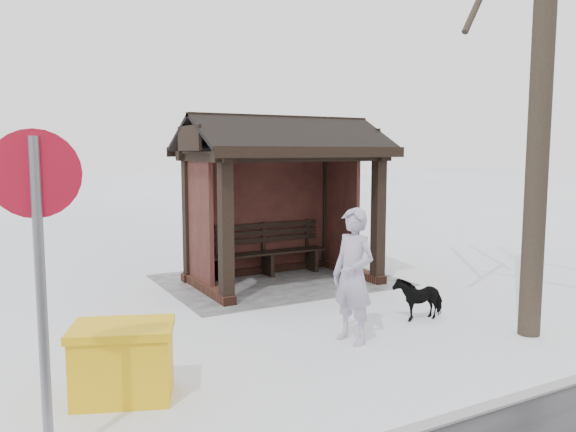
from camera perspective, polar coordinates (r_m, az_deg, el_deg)
The scene contains 8 objects.
ground at distance 10.55m, azimuth -0.51°, elevation -6.80°, with size 120.00×120.00×0.00m, color white.
kerb at distance 6.47m, azimuth 24.06°, elevation -16.10°, with size 120.00×0.15×0.06m, color gray.
trampled_patch at distance 10.72m, azimuth -1.02°, elevation -6.54°, with size 4.20×3.20×0.02m, color #95959A.
bus_shelter at distance 10.41m, azimuth -0.93°, elevation 5.06°, with size 3.60×2.40×3.09m.
pedestrian at distance 7.23m, azimuth 6.65°, elevation -6.04°, with size 0.63×0.42×1.73m, color #9F97B1.
dog at distance 8.53m, azimuth 13.14°, elevation -8.06°, with size 0.33×0.73×0.62m, color black.
grit_bin at distance 5.95m, azimuth -16.40°, elevation -13.97°, with size 1.15×0.98×0.75m.
road_sign at distance 4.60m, azimuth -24.08°, elevation -1.32°, with size 0.66×0.15×2.61m.
Camera 1 is at (4.82, 9.06, 2.44)m, focal length 35.00 mm.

